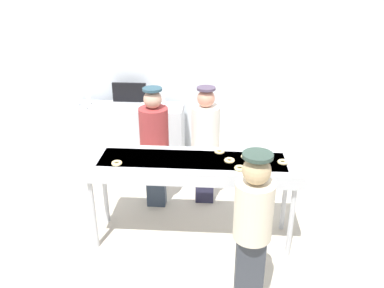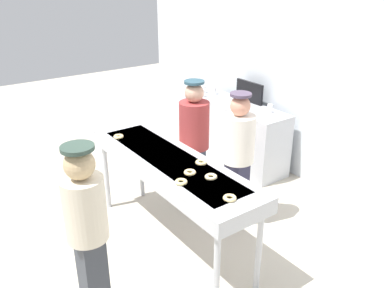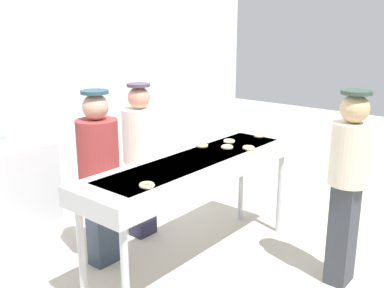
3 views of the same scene
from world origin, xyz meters
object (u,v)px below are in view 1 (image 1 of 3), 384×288
object	(u,v)px
plain_donut_3	(117,163)
menu_display	(129,92)
paper_cup_2	(89,101)
plain_donut_4	(240,168)
plain_donut_5	(246,157)
prep_counter	(129,134)
paper_cup_1	(144,107)
paper_cup_4	(76,102)
paper_cup_3	(84,106)
worker_baker	(205,139)
worker_assistant	(154,141)
fryer_conveyor	(192,166)
plain_donut_1	(283,162)
paper_cup_0	(163,101)
customer_waiting	(252,232)
plain_donut_2	(229,160)
plain_donut_0	(219,152)

from	to	relation	value
plain_donut_3	menu_display	size ratio (longest dim) A/B	0.21
paper_cup_2	plain_donut_4	bearing A→B (deg)	-44.16
plain_donut_5	prep_counter	xyz separation A→B (m)	(-1.72, 1.87, -0.58)
paper_cup_1	paper_cup_4	size ratio (longest dim) A/B	1.00
menu_display	paper_cup_3	bearing A→B (deg)	-145.05
plain_donut_3	paper_cup_2	size ratio (longest dim) A/B	0.94
worker_baker	worker_assistant	distance (m)	0.65
worker_baker	prep_counter	size ratio (longest dim) A/B	0.91
plain_donut_3	paper_cup_3	xyz separation A→B (m)	(-0.97, 1.92, -0.05)
fryer_conveyor	plain_donut_1	xyz separation A→B (m)	(0.96, -0.03, 0.10)
worker_assistant	paper_cup_4	xyz separation A→B (m)	(-1.40, 1.22, 0.07)
plain_donut_5	paper_cup_0	bearing A→B (deg)	120.77
customer_waiting	paper_cup_1	bearing A→B (deg)	127.59
worker_baker	plain_donut_3	bearing A→B (deg)	49.57
plain_donut_2	plain_donut_4	world-z (taller)	same
menu_display	plain_donut_1	bearing A→B (deg)	-46.30
plain_donut_2	prep_counter	bearing A→B (deg)	127.97
plain_donut_2	plain_donut_3	world-z (taller)	same
plain_donut_1	paper_cup_2	size ratio (longest dim) A/B	0.94
paper_cup_0	paper_cup_2	size ratio (longest dim) A/B	1.00
plain_donut_3	worker_baker	distance (m)	1.35
plain_donut_5	paper_cup_1	xyz separation A→B (m)	(-1.42, 1.69, -0.05)
worker_baker	prep_counter	distance (m)	1.74
plain_donut_2	paper_cup_3	size ratio (longest dim) A/B	0.94
plain_donut_2	worker_baker	xyz separation A→B (m)	(-0.29, 0.86, -0.13)
plain_donut_1	plain_donut_5	distance (m)	0.39
paper_cup_0	paper_cup_3	distance (m)	1.19
menu_display	paper_cup_0	bearing A→B (deg)	-12.33
plain_donut_2	menu_display	distance (m)	2.69
prep_counter	plain_donut_3	bearing A→B (deg)	-80.27
worker_baker	plain_donut_2	bearing A→B (deg)	109.77
plain_donut_2	paper_cup_1	size ratio (longest dim) A/B	0.94
plain_donut_0	paper_cup_0	xyz separation A→B (m)	(-0.89, 1.87, -0.05)
worker_baker	paper_cup_4	bearing A→B (deg)	-26.70
paper_cup_0	menu_display	bearing A→B (deg)	167.67
plain_donut_0	paper_cup_1	world-z (taller)	plain_donut_0
plain_donut_4	prep_counter	distance (m)	2.76
plain_donut_5	paper_cup_4	bearing A→B (deg)	143.74
worker_assistant	customer_waiting	world-z (taller)	customer_waiting
fryer_conveyor	plain_donut_3	size ratio (longest dim) A/B	20.74
plain_donut_4	paper_cup_4	distance (m)	3.21
paper_cup_0	paper_cup_2	bearing A→B (deg)	-177.08
plain_donut_1	menu_display	distance (m)	3.04
plain_donut_4	paper_cup_3	bearing A→B (deg)	139.11
plain_donut_0	paper_cup_1	distance (m)	1.95
plain_donut_0	worker_baker	world-z (taller)	worker_baker
plain_donut_4	paper_cup_4	bearing A→B (deg)	138.97
plain_donut_4	customer_waiting	xyz separation A→B (m)	(0.07, -0.91, -0.11)
plain_donut_2	menu_display	world-z (taller)	menu_display
plain_donut_2	worker_assistant	size ratio (longest dim) A/B	0.07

